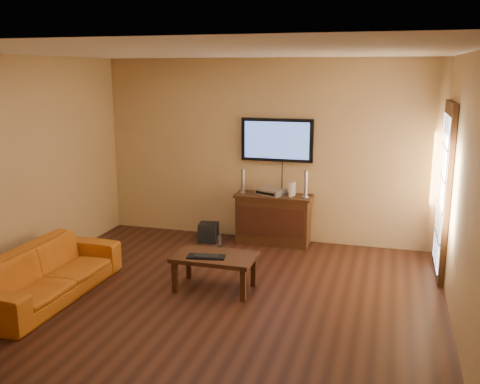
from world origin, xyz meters
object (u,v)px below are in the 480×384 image
at_px(media_console, 273,219).
at_px(keyboard, 206,257).
at_px(bottle, 220,241).
at_px(speaker_left, 243,182).
at_px(television, 277,140).
at_px(game_console, 292,189).
at_px(subwoofer, 208,232).
at_px(coffee_table, 215,260).
at_px(av_receiver, 271,192).
at_px(sofa, 47,265).
at_px(speaker_right, 306,185).

xyz_separation_m(media_console, keyboard, (-0.35, -1.98, 0.06)).
distance_m(media_console, bottle, 0.86).
bearing_deg(media_console, speaker_left, 179.19).
bearing_deg(television, game_console, -33.22).
bearing_deg(subwoofer, keyboard, -80.16).
bearing_deg(subwoofer, coffee_table, -77.12).
bearing_deg(keyboard, game_console, 72.52).
bearing_deg(television, media_console, -90.00).
distance_m(media_console, television, 1.17).
xyz_separation_m(av_receiver, bottle, (-0.67, -0.39, -0.69)).
distance_m(coffee_table, speaker_left, 1.97).
xyz_separation_m(coffee_table, subwoofer, (-0.68, 1.70, -0.22)).
distance_m(sofa, game_console, 3.50).
relative_size(speaker_left, av_receiver, 0.90).
height_order(media_console, bottle, media_console).
height_order(bottle, keyboard, keyboard).
distance_m(coffee_table, bottle, 1.57).
bearing_deg(media_console, bottle, -151.25).
xyz_separation_m(media_console, sofa, (-2.03, -2.60, 0.01)).
distance_m(television, game_console, 0.76).
height_order(speaker_left, subwoofer, speaker_left).
bearing_deg(bottle, keyboard, -77.15).
distance_m(coffee_table, game_console, 2.01).
xyz_separation_m(sofa, bottle, (1.32, 2.21, -0.29)).
distance_m(sofa, av_receiver, 3.30).
xyz_separation_m(coffee_table, sofa, (-1.75, -0.72, 0.02)).
xyz_separation_m(speaker_left, speaker_right, (0.94, -0.04, 0.02)).
bearing_deg(keyboard, bottle, 102.85).
xyz_separation_m(speaker_right, subwoofer, (-1.43, -0.14, -0.78)).
bearing_deg(subwoofer, bottle, -49.40).
relative_size(game_console, bottle, 1.02).
relative_size(sofa, speaker_left, 5.56).
relative_size(speaker_right, subwoofer, 1.41).
bearing_deg(sofa, av_receiver, -36.43).
height_order(coffee_table, game_console, game_console).
bearing_deg(coffee_table, game_console, 73.46).
bearing_deg(coffee_table, subwoofer, 111.73).
height_order(television, coffee_table, television).
xyz_separation_m(television, speaker_right, (0.47, -0.21, -0.61)).
xyz_separation_m(coffee_table, av_receiver, (0.24, 1.88, 0.42)).
relative_size(sofa, keyboard, 4.34).
relative_size(subwoofer, bottle, 1.42).
height_order(av_receiver, subwoofer, av_receiver).
relative_size(coffee_table, av_receiver, 2.42).
height_order(television, av_receiver, television).
distance_m(sofa, speaker_right, 3.62).
relative_size(television, speaker_right, 2.73).
relative_size(av_receiver, game_console, 1.97).
xyz_separation_m(sofa, game_console, (2.30, 2.60, 0.45)).
xyz_separation_m(television, coffee_table, (-0.28, -2.06, -1.16)).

